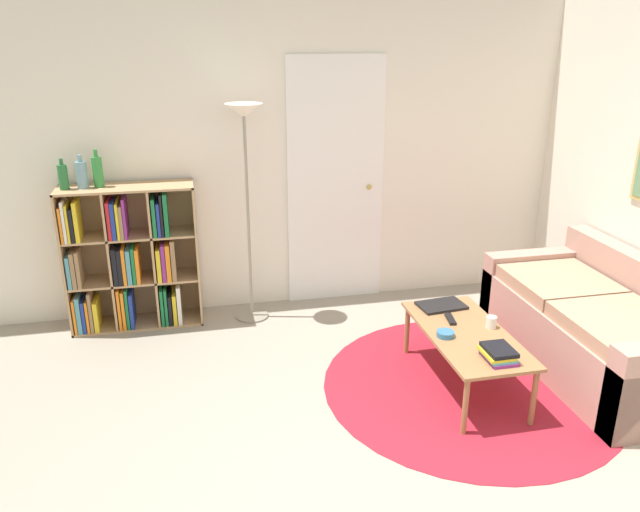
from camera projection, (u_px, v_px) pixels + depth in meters
wall_back at (304, 155)px, 5.16m from camera, size 7.43×0.11×2.60m
rug at (470, 386)px, 4.22m from camera, size 1.98×1.98×0.01m
bookshelf at (129, 260)px, 4.93m from camera, size 1.02×0.34×1.15m
floor_lamp at (245, 145)px, 4.74m from camera, size 0.29×0.29×1.75m
couch at (601, 329)px, 4.38m from camera, size 0.87×1.72×0.77m
coffee_table at (466, 337)px, 4.11m from camera, size 0.52×1.09×0.40m
laptop at (441, 305)px, 4.46m from camera, size 0.35×0.25×0.02m
bowl at (445, 334)px, 4.03m from camera, size 0.11×0.11×0.04m
book_stack_on_table at (498, 354)px, 3.74m from camera, size 0.18×0.22×0.08m
cup at (491, 322)px, 4.14m from camera, size 0.07×0.07×0.08m
remote at (450, 319)px, 4.25m from camera, size 0.07×0.17×0.02m
bottle_left at (63, 177)px, 4.60m from camera, size 0.07×0.07×0.23m
bottle_middle at (82, 174)px, 4.63m from camera, size 0.08×0.08×0.25m
bottle_right at (98, 171)px, 4.66m from camera, size 0.08×0.08×0.28m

